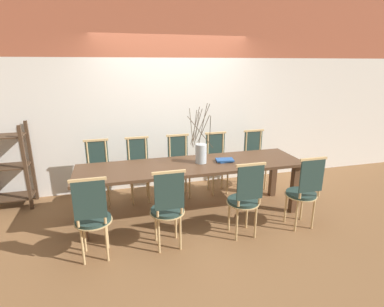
# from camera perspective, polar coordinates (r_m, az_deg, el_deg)

# --- Properties ---
(ground_plane) EXTENTS (16.00, 16.00, 0.00)m
(ground_plane) POSITION_cam_1_polar(r_m,az_deg,el_deg) (4.36, 0.00, -11.51)
(ground_plane) COLOR brown
(wall_rear) EXTENTS (12.00, 0.06, 3.20)m
(wall_rear) POSITION_cam_1_polar(r_m,az_deg,el_deg) (5.05, -3.68, 11.45)
(wall_rear) COLOR silver
(wall_rear) RESTS_ON ground_plane
(dining_table) EXTENTS (3.07, 0.80, 0.76)m
(dining_table) POSITION_cam_1_polar(r_m,az_deg,el_deg) (4.09, 0.00, -3.26)
(dining_table) COLOR #4C3321
(dining_table) RESTS_ON ground_plane
(chair_near_leftend) EXTENTS (0.40, 0.40, 0.99)m
(chair_near_leftend) POSITION_cam_1_polar(r_m,az_deg,el_deg) (3.39, -18.46, -11.15)
(chair_near_leftend) COLOR #233833
(chair_near_leftend) RESTS_ON ground_plane
(chair_near_left) EXTENTS (0.40, 0.40, 0.99)m
(chair_near_left) POSITION_cam_1_polar(r_m,az_deg,el_deg) (3.42, -4.61, -10.02)
(chair_near_left) COLOR #233833
(chair_near_left) RESTS_ON ground_plane
(chair_near_center) EXTENTS (0.40, 0.40, 0.99)m
(chair_near_center) POSITION_cam_1_polar(r_m,az_deg,el_deg) (3.68, 10.07, -8.18)
(chair_near_center) COLOR #233833
(chair_near_center) RESTS_ON ground_plane
(chair_near_right) EXTENTS (0.40, 0.40, 0.99)m
(chair_near_right) POSITION_cam_1_polar(r_m,az_deg,el_deg) (4.07, 20.57, -6.52)
(chair_near_right) COLOR #233833
(chair_near_right) RESTS_ON ground_plane
(chair_far_leftend) EXTENTS (0.40, 0.40, 0.99)m
(chair_far_leftend) POSITION_cam_1_polar(r_m,az_deg,el_deg) (4.68, -17.44, -3.21)
(chair_far_leftend) COLOR #233833
(chair_far_leftend) RESTS_ON ground_plane
(chair_far_left) EXTENTS (0.40, 0.40, 0.99)m
(chair_far_left) POSITION_cam_1_polar(r_m,az_deg,el_deg) (4.68, -10.11, -2.65)
(chair_far_left) COLOR #233833
(chair_far_left) RESTS_ON ground_plane
(chair_far_center) EXTENTS (0.40, 0.40, 0.99)m
(chair_far_center) POSITION_cam_1_polar(r_m,az_deg,el_deg) (4.77, -2.42, -2.02)
(chair_far_center) COLOR #233833
(chair_far_center) RESTS_ON ground_plane
(chair_far_right) EXTENTS (0.40, 0.40, 0.99)m
(chair_far_right) POSITION_cam_1_polar(r_m,az_deg,el_deg) (4.94, 4.82, -1.40)
(chair_far_right) COLOR #233833
(chair_far_right) RESTS_ON ground_plane
(chair_far_rightend) EXTENTS (0.40, 0.40, 0.99)m
(chair_far_rightend) POSITION_cam_1_polar(r_m,az_deg,el_deg) (5.21, 11.95, -0.76)
(chair_far_rightend) COLOR #233833
(chair_far_rightend) RESTS_ON ground_plane
(vase_centerpiece) EXTENTS (0.37, 0.36, 0.81)m
(vase_centerpiece) POSITION_cam_1_polar(r_m,az_deg,el_deg) (4.07, 1.71, 0.23)
(vase_centerpiece) COLOR #B2BCC1
(vase_centerpiece) RESTS_ON dining_table
(book_stack) EXTENTS (0.26, 0.19, 0.04)m
(book_stack) POSITION_cam_1_polar(r_m,az_deg,el_deg) (4.18, 6.26, -1.27)
(book_stack) COLOR #234C8C
(book_stack) RESTS_ON dining_table
(shelving_rack) EXTENTS (0.58, 0.39, 1.26)m
(shelving_rack) POSITION_cam_1_polar(r_m,az_deg,el_deg) (5.11, -31.56, -2.18)
(shelving_rack) COLOR #422D1E
(shelving_rack) RESTS_ON ground_plane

